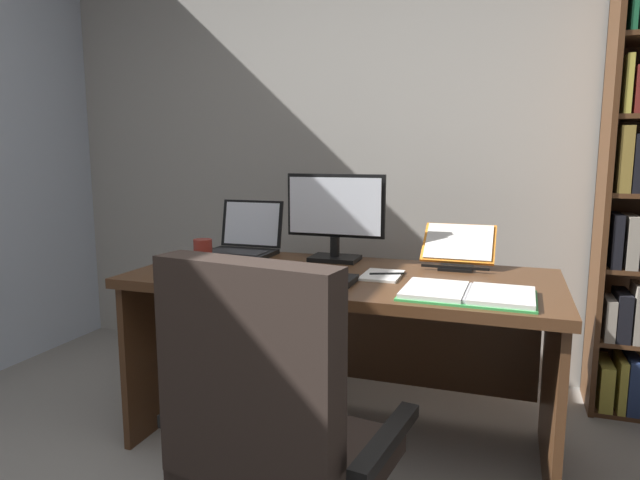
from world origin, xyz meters
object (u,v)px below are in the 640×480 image
object	(u,v)px
laptop	(243,243)
reading_stand_with_book	(458,247)
notepad	(382,275)
pen	(387,273)
office_chair	(275,463)
computer_mouse	(233,270)
desk	(347,315)
keyboard	(302,277)
open_binder	(468,294)
monitor	(335,218)
coffee_mug	(203,251)

from	to	relation	value
laptop	reading_stand_with_book	bearing A→B (deg)	2.95
notepad	pen	bearing A→B (deg)	0.00
office_chair	computer_mouse	size ratio (longest dim) A/B	9.43
desk	keyboard	size ratio (longest dim) A/B	4.08
reading_stand_with_book	office_chair	bearing A→B (deg)	-106.14
office_chair	open_binder	size ratio (longest dim) A/B	2.14
monitor	desk	bearing A→B (deg)	-58.88
laptop	keyboard	xyz separation A→B (m)	(0.48, -0.43, -0.04)
desk	notepad	xyz separation A→B (m)	(0.17, -0.08, 0.20)
computer_mouse	pen	size ratio (longest dim) A/B	0.74
desk	keyboard	world-z (taller)	keyboard
desk	coffee_mug	distance (m)	0.72
reading_stand_with_book	pen	distance (m)	0.41
reading_stand_with_book	notepad	world-z (taller)	reading_stand_with_book
computer_mouse	notepad	distance (m)	0.60
desk	open_binder	world-z (taller)	open_binder
desk	pen	xyz separation A→B (m)	(0.19, -0.08, 0.21)
office_chair	computer_mouse	world-z (taller)	office_chair
office_chair	notepad	size ratio (longest dim) A/B	4.67
office_chair	laptop	xyz separation A→B (m)	(-0.67, 1.16, 0.38)
office_chair	monitor	bearing A→B (deg)	107.93
office_chair	keyboard	size ratio (longest dim) A/B	2.34
reading_stand_with_book	keyboard	bearing A→B (deg)	-138.37
office_chair	coffee_mug	distance (m)	1.25
office_chair	pen	world-z (taller)	office_chair
pen	coffee_mug	world-z (taller)	coffee_mug
desk	laptop	distance (m)	0.67
pen	coffee_mug	xyz separation A→B (m)	(-0.86, 0.03, 0.04)
desk	computer_mouse	size ratio (longest dim) A/B	16.49
open_binder	computer_mouse	bearing A→B (deg)	178.38
monitor	notepad	xyz separation A→B (m)	(0.28, -0.26, -0.19)
desk	pen	world-z (taller)	pen
keyboard	desk	bearing A→B (deg)	65.01
reading_stand_with_book	open_binder	size ratio (longest dim) A/B	0.68
computer_mouse	desk	bearing A→B (deg)	30.35
monitor	computer_mouse	bearing A→B (deg)	-125.02
open_binder	coffee_mug	distance (m)	1.21
desk	notepad	size ratio (longest dim) A/B	8.17
reading_stand_with_book	pen	world-z (taller)	reading_stand_with_book
keyboard	open_binder	bearing A→B (deg)	-4.54
open_binder	coffee_mug	bearing A→B (deg)	169.69
desk	coffee_mug	size ratio (longest dim) A/B	16.39
computer_mouse	coffee_mug	xyz separation A→B (m)	(-0.26, 0.20, 0.03)
monitor	keyboard	bearing A→B (deg)	-90.00
notepad	laptop	bearing A→B (deg)	160.44
desk	office_chair	size ratio (longest dim) A/B	1.75
keyboard	reading_stand_with_book	xyz separation A→B (m)	(0.55, 0.49, 0.07)
pen	coffee_mug	distance (m)	0.86
notepad	open_binder	bearing A→B (deg)	-31.69
desk	reading_stand_with_book	distance (m)	0.57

